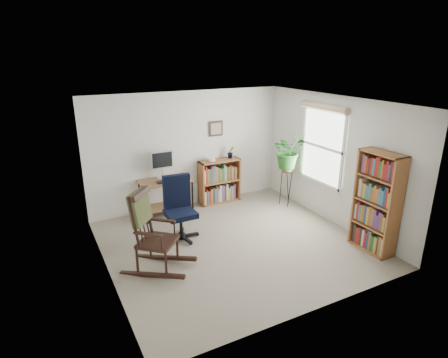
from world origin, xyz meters
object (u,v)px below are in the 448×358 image
office_chair (180,209)px  rocking_chair (157,231)px  low_bookshelf (219,181)px  tall_bookshelf (377,203)px  desk (166,197)px

office_chair → rocking_chair: rocking_chair is taller
rocking_chair → low_bookshelf: size_ratio=1.33×
tall_bookshelf → low_bookshelf: bearing=113.1°
rocking_chair → tall_bookshelf: size_ratio=0.76×
desk → rocking_chair: (-0.77, -1.85, 0.26)m
tall_bookshelf → desk: bearing=131.2°
rocking_chair → low_bookshelf: (2.03, 1.97, -0.16)m
office_chair → low_bookshelf: 1.85m
desk → low_bookshelf: low_bookshelf is taller
desk → low_bookshelf: (1.25, 0.12, 0.11)m
office_chair → tall_bookshelf: (2.67, -1.80, 0.26)m
office_chair → tall_bookshelf: bearing=-27.2°
office_chair → tall_bookshelf: 3.23m
office_chair → rocking_chair: bearing=-124.6°
low_bookshelf → office_chair: bearing=-138.1°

